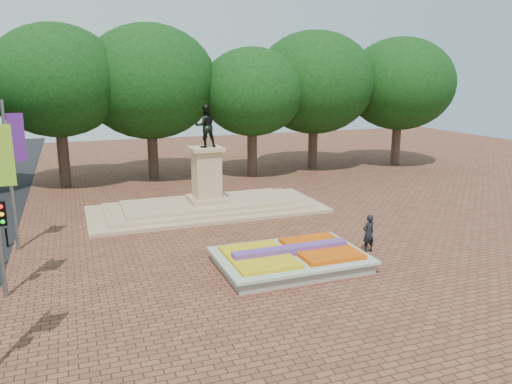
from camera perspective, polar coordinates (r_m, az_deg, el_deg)
The scene contains 5 objects.
ground at distance 23.21m, azimuth -0.38°, elevation -7.10°, with size 90.00×90.00×0.00m, color brown.
flower_bed at distance 21.71m, azimuth 4.03°, elevation -7.54°, with size 6.30×4.30×0.91m.
monument at distance 30.26m, azimuth -5.61°, elevation -0.55°, with size 14.00×6.00×6.40m.
tree_row_back at distance 39.68m, azimuth -6.31°, elevation 11.17°, with size 44.80×8.80×10.43m.
pedestrian at distance 23.78m, azimuth 12.73°, elevation -4.64°, with size 0.66×0.43×1.80m, color black.
Camera 1 is at (-7.49, -20.42, 8.09)m, focal length 35.00 mm.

